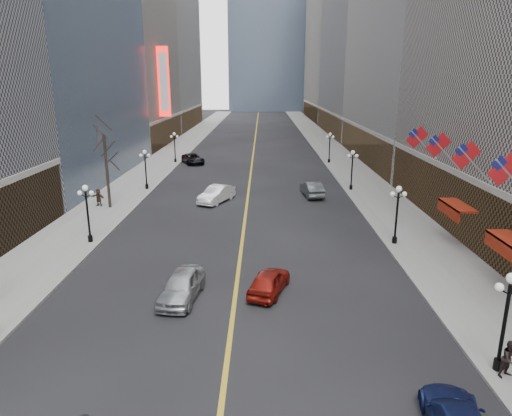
{
  "coord_description": "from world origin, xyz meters",
  "views": [
    {
      "loc": [
        1.56,
        -3.31,
        12.25
      ],
      "look_at": [
        1.26,
        18.42,
        6.16
      ],
      "focal_mm": 32.0,
      "sensor_mm": 36.0,
      "label": 1
    }
  ],
  "objects_px": {
    "streetlamp_east_0": "(506,312)",
    "streetlamp_west_3": "(175,144)",
    "car_nb_mid": "(217,194)",
    "streetlamp_east_2": "(352,166)",
    "streetlamp_east_1": "(397,209)",
    "streetlamp_west_2": "(145,165)",
    "car_nb_near": "(182,286)",
    "streetlamp_east_3": "(330,144)",
    "car_nb_far": "(193,159)",
    "streetlamp_west_1": "(87,208)",
    "car_sb_far": "(312,189)",
    "car_sb_mid": "(269,281)"
  },
  "relations": [
    {
      "from": "streetlamp_east_0",
      "to": "streetlamp_west_3",
      "type": "height_order",
      "value": "same"
    },
    {
      "from": "streetlamp_east_3",
      "to": "streetlamp_west_2",
      "type": "relative_size",
      "value": 1.0
    },
    {
      "from": "streetlamp_west_3",
      "to": "car_sb_far",
      "type": "distance_m",
      "value": 28.06
    },
    {
      "from": "streetlamp_east_0",
      "to": "streetlamp_west_3",
      "type": "distance_m",
      "value": 57.1
    },
    {
      "from": "streetlamp_west_2",
      "to": "car_nb_far",
      "type": "height_order",
      "value": "streetlamp_west_2"
    },
    {
      "from": "streetlamp_west_2",
      "to": "car_nb_near",
      "type": "xyz_separation_m",
      "value": [
        8.73,
        -27.23,
        -2.07
      ]
    },
    {
      "from": "streetlamp_west_3",
      "to": "car_nb_near",
      "type": "distance_m",
      "value": 46.11
    },
    {
      "from": "streetlamp_west_1",
      "to": "car_sb_far",
      "type": "bearing_deg",
      "value": 39.11
    },
    {
      "from": "streetlamp_east_1",
      "to": "car_nb_mid",
      "type": "xyz_separation_m",
      "value": [
        -14.97,
        12.61,
        -2.05
      ]
    },
    {
      "from": "streetlamp_east_1",
      "to": "streetlamp_east_2",
      "type": "xyz_separation_m",
      "value": [
        0.0,
        18.0,
        0.0
      ]
    },
    {
      "from": "streetlamp_east_1",
      "to": "car_nb_near",
      "type": "xyz_separation_m",
      "value": [
        -14.87,
        -9.23,
        -2.07
      ]
    },
    {
      "from": "streetlamp_east_3",
      "to": "streetlamp_west_1",
      "type": "bearing_deg",
      "value": -123.25
    },
    {
      "from": "car_nb_near",
      "to": "car_sb_mid",
      "type": "distance_m",
      "value": 5.15
    },
    {
      "from": "streetlamp_east_0",
      "to": "car_nb_far",
      "type": "height_order",
      "value": "streetlamp_east_0"
    },
    {
      "from": "car_nb_near",
      "to": "car_sb_far",
      "type": "bearing_deg",
      "value": 74.75
    },
    {
      "from": "streetlamp_east_0",
      "to": "streetlamp_east_2",
      "type": "height_order",
      "value": "same"
    },
    {
      "from": "streetlamp_east_0",
      "to": "car_sb_far",
      "type": "relative_size",
      "value": 0.91
    },
    {
      "from": "streetlamp_east_3",
      "to": "streetlamp_west_2",
      "type": "distance_m",
      "value": 29.68
    },
    {
      "from": "streetlamp_east_1",
      "to": "car_nb_mid",
      "type": "bearing_deg",
      "value": 139.89
    },
    {
      "from": "streetlamp_east_1",
      "to": "streetlamp_east_2",
      "type": "bearing_deg",
      "value": 90.0
    },
    {
      "from": "streetlamp_east_2",
      "to": "streetlamp_west_3",
      "type": "distance_m",
      "value": 29.68
    },
    {
      "from": "car_nb_near",
      "to": "streetlamp_east_2",
      "type": "bearing_deg",
      "value": 68.5
    },
    {
      "from": "streetlamp_east_0",
      "to": "streetlamp_east_1",
      "type": "distance_m",
      "value": 16.0
    },
    {
      "from": "streetlamp_west_2",
      "to": "car_nb_near",
      "type": "bearing_deg",
      "value": -72.23
    },
    {
      "from": "streetlamp_east_0",
      "to": "car_nb_far",
      "type": "xyz_separation_m",
      "value": [
        -20.8,
        51.44,
        -2.14
      ]
    },
    {
      "from": "streetlamp_east_2",
      "to": "streetlamp_west_1",
      "type": "xyz_separation_m",
      "value": [
        -23.6,
        -18.0,
        0.0
      ]
    },
    {
      "from": "car_nb_near",
      "to": "streetlamp_east_3",
      "type": "bearing_deg",
      "value": 78.94
    },
    {
      "from": "streetlamp_west_2",
      "to": "car_sb_far",
      "type": "relative_size",
      "value": 0.91
    },
    {
      "from": "streetlamp_west_1",
      "to": "car_nb_mid",
      "type": "height_order",
      "value": "streetlamp_west_1"
    },
    {
      "from": "streetlamp_west_3",
      "to": "streetlamp_west_2",
      "type": "bearing_deg",
      "value": -90.0
    },
    {
      "from": "streetlamp_east_2",
      "to": "streetlamp_west_1",
      "type": "bearing_deg",
      "value": -142.67
    },
    {
      "from": "car_nb_near",
      "to": "streetlamp_west_2",
      "type": "bearing_deg",
      "value": 114.91
    },
    {
      "from": "streetlamp_east_3",
      "to": "streetlamp_west_3",
      "type": "bearing_deg",
      "value": 180.0
    },
    {
      "from": "car_nb_far",
      "to": "car_sb_mid",
      "type": "height_order",
      "value": "car_nb_far"
    },
    {
      "from": "car_nb_near",
      "to": "car_sb_far",
      "type": "xyz_separation_m",
      "value": [
        10.11,
        24.55,
        -0.01
      ]
    },
    {
      "from": "streetlamp_east_0",
      "to": "car_nb_near",
      "type": "relative_size",
      "value": 0.93
    },
    {
      "from": "streetlamp_east_3",
      "to": "car_nb_mid",
      "type": "bearing_deg",
      "value": -122.62
    },
    {
      "from": "car_nb_near",
      "to": "car_nb_mid",
      "type": "bearing_deg",
      "value": 97.4
    },
    {
      "from": "streetlamp_east_2",
      "to": "car_nb_far",
      "type": "height_order",
      "value": "streetlamp_east_2"
    },
    {
      "from": "car_sb_far",
      "to": "streetlamp_west_2",
      "type": "bearing_deg",
      "value": -14.96
    },
    {
      "from": "streetlamp_west_1",
      "to": "car_nb_near",
      "type": "xyz_separation_m",
      "value": [
        8.73,
        -9.23,
        -2.07
      ]
    },
    {
      "from": "streetlamp_west_3",
      "to": "car_nb_far",
      "type": "distance_m",
      "value": 3.57
    },
    {
      "from": "car_nb_mid",
      "to": "streetlamp_east_2",
      "type": "bearing_deg",
      "value": 43.77
    },
    {
      "from": "streetlamp_west_2",
      "to": "car_sb_mid",
      "type": "relative_size",
      "value": 1.06
    },
    {
      "from": "streetlamp_east_0",
      "to": "streetlamp_east_1",
      "type": "bearing_deg",
      "value": 90.0
    },
    {
      "from": "streetlamp_east_3",
      "to": "car_nb_near",
      "type": "relative_size",
      "value": 0.93
    },
    {
      "from": "streetlamp_east_2",
      "to": "car_nb_far",
      "type": "bearing_deg",
      "value": 140.03
    },
    {
      "from": "streetlamp_east_2",
      "to": "streetlamp_west_2",
      "type": "distance_m",
      "value": 23.6
    },
    {
      "from": "streetlamp_west_2",
      "to": "car_nb_near",
      "type": "relative_size",
      "value": 0.93
    },
    {
      "from": "streetlamp_east_3",
      "to": "streetlamp_east_2",
      "type": "bearing_deg",
      "value": -90.0
    }
  ]
}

